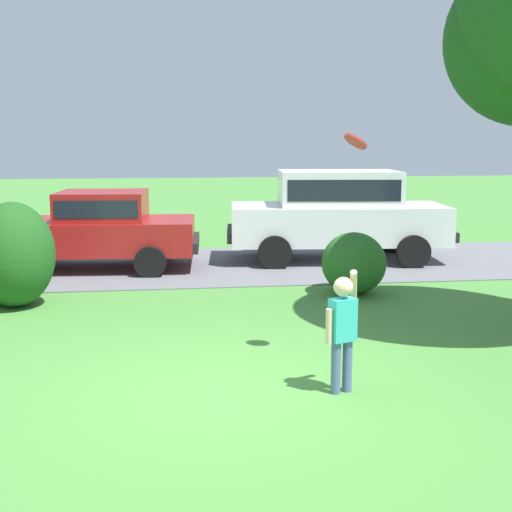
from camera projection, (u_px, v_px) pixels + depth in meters
name	position (u px, v px, depth m)	size (l,w,h in m)	color
ground_plane	(221.00, 394.00, 6.99)	(80.00, 80.00, 0.00)	#478438
driveway_strip	(192.00, 266.00, 14.06)	(28.00, 4.40, 0.02)	slate
shrub_near_tree	(11.00, 259.00, 10.60)	(1.36, 1.37, 1.63)	#1E511C
shrub_centre_left	(354.00, 265.00, 11.49)	(1.07, 1.17, 1.04)	#286023
parked_sedan	(92.00, 227.00, 13.59)	(4.51, 2.31, 1.56)	maroon
parked_suv	(338.00, 211.00, 14.52)	(4.85, 2.44, 1.92)	white
child_thrower	(342.00, 325.00, 6.94)	(0.40, 0.36, 1.29)	#4C608C
frisbee	(355.00, 141.00, 7.58)	(0.28, 0.28, 0.22)	red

